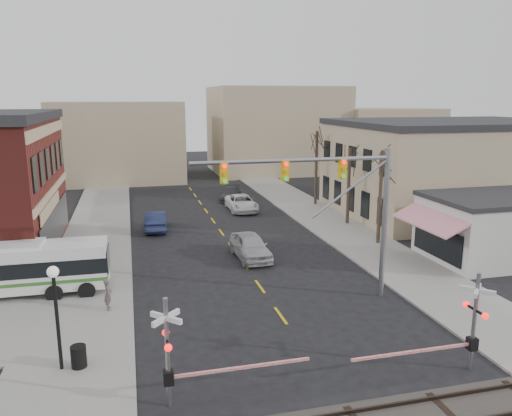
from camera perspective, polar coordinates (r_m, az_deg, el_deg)
The scene contains 20 objects.
ground at distance 23.34m, azimuth 4.33°, elevation -14.17°, with size 160.00×160.00×0.00m, color black.
sidewalk_west at distance 41.15m, azimuth -17.63°, elevation -2.77°, with size 5.00×60.00×0.12m, color gray.
sidewalk_east at distance 44.18m, azimuth 7.75°, elevation -1.26°, with size 5.00×60.00×0.12m, color gray.
tan_building at distance 49.46m, azimuth 21.49°, elevation 4.40°, with size 20.30×15.30×8.50m.
awning_shop at distance 36.08m, azimuth 25.36°, elevation -2.04°, with size 9.74×6.20×4.30m.
tree_east_a at distance 36.80m, azimuth 14.01°, elevation 1.19°, with size 0.28×0.28×6.75m.
tree_east_b at distance 42.25m, azimuth 10.53°, elevation 2.46°, with size 0.28×0.28×6.30m.
tree_east_c at distance 49.53m, azimuth 6.89°, elevation 4.56°, with size 0.28×0.28×7.20m.
transit_bus at distance 29.78m, azimuth -27.12°, elevation -6.23°, with size 10.94×2.59×2.81m.
traffic_signal_mast at distance 25.38m, azimuth 9.09°, elevation 1.64°, with size 10.27×0.30×8.00m.
rr_crossing_west at distance 17.86m, azimuth -8.66°, elevation -16.04°, with size 5.60×1.36×4.00m.
rr_crossing_east at distance 21.20m, azimuth 22.73°, elevation -12.15°, with size 5.60×1.36×4.00m.
street_lamp at distance 20.55m, azimuth -21.98°, elevation -9.33°, with size 0.44×0.44×4.21m.
trash_bin at distance 21.51m, azimuth -19.61°, elevation -15.69°, with size 0.60×0.60×0.88m, color black.
car_a at distance 33.19m, azimuth -0.66°, elevation -4.38°, with size 1.98×4.91×1.67m, color #A6A6AB.
car_b at distance 41.09m, azimuth -11.42°, elevation -1.41°, with size 1.64×4.69×1.55m, color #1B2345.
car_c at distance 47.22m, azimuth -1.67°, elevation 0.58°, with size 2.45×5.31×1.48m, color silver.
car_d at distance 52.22m, azimuth -2.95°, elevation 1.64°, with size 1.87×4.60×1.33m, color #3D3C41.
pedestrian_near at distance 26.18m, azimuth -16.56°, elevation -9.42°, with size 0.59×0.39×1.61m, color #5B4D49.
pedestrian_far at distance 30.06m, azimuth -22.68°, elevation -6.99°, with size 0.80×0.62×1.64m, color #38355D.
Camera 1 is at (-6.81, -19.73, 10.44)m, focal length 35.00 mm.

